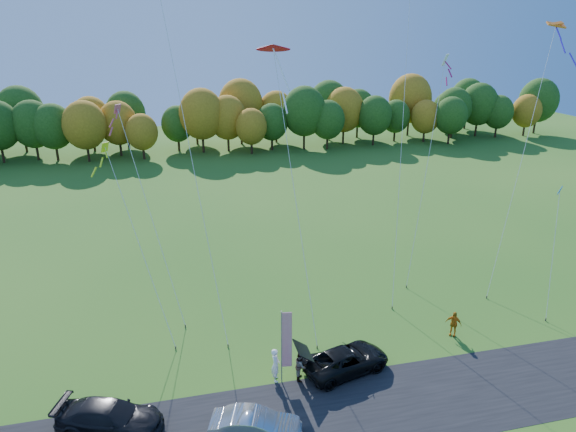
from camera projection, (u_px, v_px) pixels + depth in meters
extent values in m
plane|color=#245B18|center=(312.00, 366.00, 29.31)|extent=(160.00, 160.00, 0.00)
cube|color=black|center=(335.00, 414.00, 25.66)|extent=(90.00, 6.00, 0.01)
imported|color=black|center=(346.00, 360.00, 28.70)|extent=(5.40, 3.47, 1.39)
imported|color=#BABABF|center=(256.00, 426.00, 23.92)|extent=(4.52, 2.73, 1.41)
imported|color=black|center=(110.00, 417.00, 24.40)|extent=(5.49, 3.69, 1.48)
imported|color=white|center=(276.00, 365.00, 27.83)|extent=(0.55, 0.76, 1.96)
imported|color=gray|center=(301.00, 366.00, 28.00)|extent=(0.84, 0.96, 1.67)
imported|color=#C16E12|center=(453.00, 324.00, 31.96)|extent=(1.00, 0.96, 1.67)
cylinder|color=#999999|center=(282.00, 348.00, 27.22)|extent=(0.06, 0.06, 4.44)
cube|color=red|center=(287.00, 340.00, 27.09)|extent=(0.55, 0.09, 3.33)
cube|color=navy|center=(287.00, 320.00, 26.70)|extent=(0.55, 0.08, 0.86)
cylinder|color=#4C3F33|center=(228.00, 346.00, 31.01)|extent=(0.08, 0.08, 0.20)
cylinder|color=#4C3F33|center=(392.00, 308.00, 35.22)|extent=(0.08, 0.08, 0.20)
cylinder|color=#4C3F33|center=(317.00, 347.00, 30.89)|extent=(0.08, 0.08, 0.20)
cone|color=red|center=(273.00, 47.00, 33.31)|extent=(2.31, 1.76, 2.52)
cylinder|color=#4C3F33|center=(487.00, 297.00, 36.60)|extent=(0.08, 0.08, 0.20)
cube|color=orange|center=(556.00, 25.00, 38.19)|extent=(2.90, 1.02, 1.13)
cylinder|color=#4C3F33|center=(176.00, 348.00, 30.81)|extent=(0.08, 0.08, 0.20)
cube|color=yellow|center=(105.00, 147.00, 31.70)|extent=(1.07, 1.07, 1.26)
cylinder|color=#4C3F33|center=(406.00, 286.00, 38.09)|extent=(0.08, 0.08, 0.20)
cube|color=white|center=(445.00, 60.00, 38.32)|extent=(1.46, 1.46, 1.74)
cylinder|color=#4C3F33|center=(185.00, 326.00, 33.05)|extent=(0.08, 0.08, 0.20)
cube|color=#DB4966|center=(117.00, 109.00, 33.21)|extent=(1.04, 1.04, 1.23)
cylinder|color=#4C3F33|center=(546.00, 320.00, 33.78)|extent=(0.08, 0.08, 0.20)
cube|color=#0B519D|center=(560.00, 190.00, 34.64)|extent=(0.95, 0.95, 1.12)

